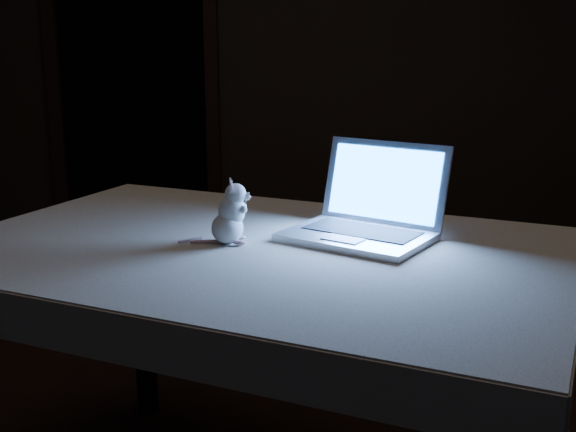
# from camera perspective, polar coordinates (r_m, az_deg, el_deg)

# --- Properties ---
(back_wall) EXTENTS (4.50, 0.04, 2.60)m
(back_wall) POSITION_cam_1_polar(r_m,az_deg,el_deg) (4.49, 1.89, 13.37)
(back_wall) COLOR black
(back_wall) RESTS_ON ground
(doorway) EXTENTS (1.06, 0.36, 2.13)m
(doorway) POSITION_cam_1_polar(r_m,az_deg,el_deg) (4.63, -12.10, 10.17)
(doorway) COLOR black
(doorway) RESTS_ON back_wall
(table) EXTENTS (1.75, 1.45, 0.80)m
(table) POSITION_cam_1_polar(r_m,az_deg,el_deg) (2.05, -2.48, -13.36)
(table) COLOR black
(table) RESTS_ON floor
(tablecloth) EXTENTS (1.93, 1.80, 0.11)m
(tablecloth) POSITION_cam_1_polar(r_m,az_deg,el_deg) (1.97, -2.14, -3.34)
(tablecloth) COLOR beige
(tablecloth) RESTS_ON table
(laptop) EXTENTS (0.49, 0.47, 0.25)m
(laptop) POSITION_cam_1_polar(r_m,az_deg,el_deg) (1.91, 5.51, 1.72)
(laptop) COLOR silver
(laptop) RESTS_ON tablecloth
(plush_mouse) EXTENTS (0.18, 0.18, 0.17)m
(plush_mouse) POSITION_cam_1_polar(r_m,az_deg,el_deg) (1.89, -4.84, 0.32)
(plush_mouse) COLOR silver
(plush_mouse) RESTS_ON tablecloth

